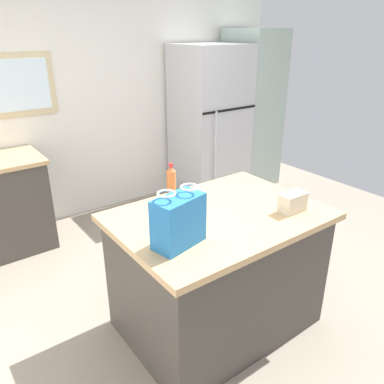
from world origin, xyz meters
name	(u,v)px	position (x,y,z in m)	size (l,w,h in m)	color
ground	(218,299)	(0.00, 0.00, 0.00)	(6.02, 6.02, 0.00)	gray
back_wall	(89,93)	(-0.01, 2.21, 1.36)	(5.02, 0.13, 2.71)	silver
kitchen_island	(218,271)	(-0.17, -0.19, 0.45)	(1.35, 0.98, 0.90)	#423D38
refrigerator	(210,123)	(1.33, 1.78, 0.92)	(0.81, 0.76, 1.84)	#B7B7BC
tall_cabinet	(252,109)	(2.04, 1.78, 1.00)	(0.57, 0.68, 2.01)	#9EB2A8
shopping_bag	(179,221)	(-0.60, -0.34, 1.04)	(0.32, 0.22, 0.33)	#236BAD
small_box	(293,202)	(0.24, -0.44, 0.96)	(0.18, 0.10, 0.13)	beige
bottle	(171,183)	(-0.28, 0.21, 1.01)	(0.06, 0.06, 0.26)	#C66633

